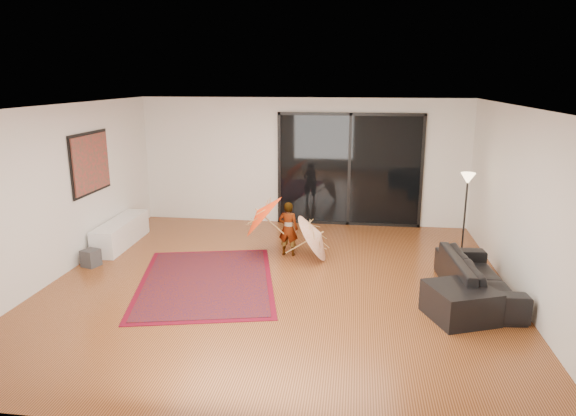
% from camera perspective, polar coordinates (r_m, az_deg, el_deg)
% --- Properties ---
extents(floor, '(7.00, 7.00, 0.00)m').
position_cam_1_polar(floor, '(8.05, -1.14, -8.36)').
color(floor, '#9A512A').
rests_on(floor, ground).
extents(ceiling, '(7.00, 7.00, 0.00)m').
position_cam_1_polar(ceiling, '(7.44, -1.25, 11.20)').
color(ceiling, white).
rests_on(ceiling, wall_back).
extents(wall_back, '(7.00, 0.00, 7.00)m').
position_cam_1_polar(wall_back, '(11.04, 1.64, 5.16)').
color(wall_back, silver).
rests_on(wall_back, floor).
extents(wall_front, '(7.00, 0.00, 7.00)m').
position_cam_1_polar(wall_front, '(4.38, -8.42, -9.45)').
color(wall_front, silver).
rests_on(wall_front, floor).
extents(wall_left, '(0.00, 7.00, 7.00)m').
position_cam_1_polar(wall_left, '(8.87, -24.15, 1.64)').
color(wall_left, silver).
rests_on(wall_left, floor).
extents(wall_right, '(0.00, 7.00, 7.00)m').
position_cam_1_polar(wall_right, '(7.90, 24.76, 0.15)').
color(wall_right, silver).
rests_on(wall_right, floor).
extents(sliding_door, '(3.06, 0.07, 2.40)m').
position_cam_1_polar(sliding_door, '(10.97, 6.82, 4.22)').
color(sliding_door, black).
rests_on(sliding_door, wall_back).
extents(painting, '(0.04, 1.28, 1.08)m').
position_cam_1_polar(painting, '(9.65, -21.07, 4.69)').
color(painting, black).
rests_on(painting, wall_left).
extents(media_console, '(0.49, 1.74, 0.48)m').
position_cam_1_polar(media_console, '(10.27, -18.05, -2.60)').
color(media_console, white).
rests_on(media_console, floor).
extents(speaker, '(0.32, 0.32, 0.29)m').
position_cam_1_polar(speaker, '(9.32, -21.06, -5.20)').
color(speaker, '#424244').
rests_on(speaker, floor).
extents(persian_rug, '(2.63, 3.24, 0.02)m').
position_cam_1_polar(persian_rug, '(8.20, -9.07, -8.03)').
color(persian_rug, '#5B0718').
rests_on(persian_rug, floor).
extents(sofa, '(0.95, 2.06, 0.58)m').
position_cam_1_polar(sofa, '(8.00, 20.31, -7.20)').
color(sofa, black).
rests_on(sofa, floor).
extents(ottoman, '(1.01, 1.01, 0.44)m').
position_cam_1_polar(ottoman, '(7.24, 18.59, -9.93)').
color(ottoman, black).
rests_on(ottoman, floor).
extents(floor_lamp, '(0.25, 0.25, 1.48)m').
position_cam_1_polar(floor_lamp, '(9.60, 19.26, 1.87)').
color(floor_lamp, black).
rests_on(floor_lamp, floor).
extents(child, '(0.38, 0.27, 0.98)m').
position_cam_1_polar(child, '(9.14, 0.03, -2.31)').
color(child, '#999999').
rests_on(child, floor).
extents(parasol_orange, '(0.74, 0.93, 0.92)m').
position_cam_1_polar(parasol_orange, '(9.11, -3.44, -0.78)').
color(parasol_orange, '#F1370C').
rests_on(parasol_orange, child).
extents(parasol_white, '(0.64, 0.90, 0.96)m').
position_cam_1_polar(parasol_white, '(8.94, 3.72, -2.63)').
color(parasol_white, white).
rests_on(parasol_white, floor).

